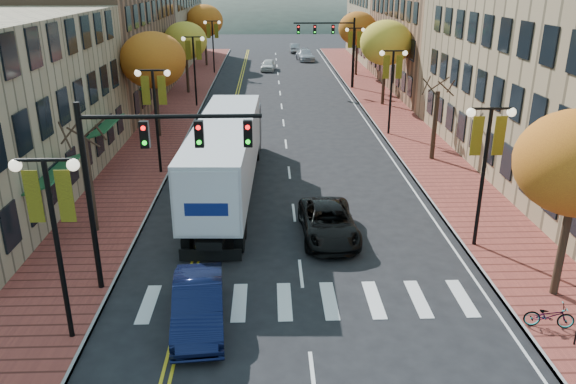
{
  "coord_description": "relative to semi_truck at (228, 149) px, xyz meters",
  "views": [
    {
      "loc": [
        -1.19,
        -15.19,
        10.81
      ],
      "look_at": [
        -0.39,
        7.12,
        2.2
      ],
      "focal_mm": 35.0,
      "sensor_mm": 36.0,
      "label": 1
    }
  ],
  "objects": [
    {
      "name": "lamp_left_d",
      "position": [
        -4.21,
        39.23,
        1.85
      ],
      "size": [
        1.96,
        0.36,
        6.05
      ],
      "color": "black",
      "rests_on": "ground"
    },
    {
      "name": "semi_truck",
      "position": [
        0.0,
        0.0,
        0.0
      ],
      "size": [
        3.28,
        16.8,
        4.18
      ],
      "rotation": [
        0.0,
        0.0,
        -0.04
      ],
      "color": "black",
      "rests_on": "ground"
    },
    {
      "name": "car_far_silver",
      "position": [
        7.2,
        50.06,
        -1.7
      ],
      "size": [
        2.57,
        5.29,
        1.48
      ],
      "primitive_type": "imported",
      "rotation": [
        0.0,
        0.0,
        0.1
      ],
      "color": "#A6A5AD",
      "rests_on": "ground"
    },
    {
      "name": "traffic_mast_far",
      "position": [
        8.77,
        29.23,
        2.48
      ],
      "size": [
        6.1,
        0.34,
        7.0
      ],
      "color": "black",
      "rests_on": "ground"
    },
    {
      "name": "tree_left_c",
      "position": [
        -5.71,
        27.23,
        2.61
      ],
      "size": [
        4.16,
        4.16,
        6.69
      ],
      "color": "#382619",
      "rests_on": "sidewalk_left"
    },
    {
      "name": "sidewalk_right",
      "position": [
        12.29,
        19.73,
        -2.37
      ],
      "size": [
        4.0,
        85.0,
        0.15
      ],
      "primitive_type": "cube",
      "color": "brown",
      "rests_on": "ground"
    },
    {
      "name": "building_right_mid",
      "position": [
        21.79,
        29.23,
        2.56
      ],
      "size": [
        15.0,
        24.0,
        10.0
      ],
      "primitive_type": "cube",
      "color": "brown",
      "rests_on": "ground"
    },
    {
      "name": "tree_right_c",
      "position": [
        12.29,
        21.23,
        3.0
      ],
      "size": [
        4.48,
        4.48,
        7.21
      ],
      "color": "#382619",
      "rests_on": "sidewalk_right"
    },
    {
      "name": "lamp_right_a",
      "position": [
        10.79,
        -6.77,
        1.85
      ],
      "size": [
        1.96,
        0.36,
        6.05
      ],
      "color": "black",
      "rests_on": "ground"
    },
    {
      "name": "sidewalk_left",
      "position": [
        -5.71,
        19.73,
        -2.37
      ],
      "size": [
        4.0,
        85.0,
        0.15
      ],
      "primitive_type": "cube",
      "color": "brown",
      "rests_on": "ground"
    },
    {
      "name": "car_far_white",
      "position": [
        2.16,
        41.48,
        -1.77
      ],
      "size": [
        2.04,
        4.1,
        1.34
      ],
      "primitive_type": "imported",
      "rotation": [
        0.0,
        0.0,
        -0.12
      ],
      "color": "silver",
      "rests_on": "ground"
    },
    {
      "name": "tree_left_a",
      "position": [
        -5.71,
        -4.77,
        -0.19
      ],
      "size": [
        0.28,
        0.28,
        4.2
      ],
      "color": "#382619",
      "rests_on": "sidewalk_left"
    },
    {
      "name": "lamp_left_a",
      "position": [
        -4.21,
        -12.77,
        1.85
      ],
      "size": [
        1.96,
        0.36,
        6.05
      ],
      "color": "black",
      "rests_on": "ground"
    },
    {
      "name": "building_left_far",
      "position": [
        -13.71,
        48.23,
        2.31
      ],
      "size": [
        12.0,
        26.0,
        9.5
      ],
      "primitive_type": "cube",
      "color": "#9E8966",
      "rests_on": "ground"
    },
    {
      "name": "bicycle",
      "position": [
        11.09,
        -12.82,
        -1.88
      ],
      "size": [
        1.65,
        0.81,
        0.83
      ],
      "primitive_type": "imported",
      "rotation": [
        0.0,
        0.0,
        1.4
      ],
      "color": "gray",
      "rests_on": "sidewalk_right"
    },
    {
      "name": "tree_right_b",
      "position": [
        12.29,
        5.23,
        -0.19
      ],
      "size": [
        0.28,
        0.28,
        4.2
      ],
      "color": "#382619",
      "rests_on": "sidewalk_right"
    },
    {
      "name": "tree_right_d",
      "position": [
        12.29,
        37.23,
        2.85
      ],
      "size": [
        4.35,
        4.35,
        7.0
      ],
      "color": "#382619",
      "rests_on": "sidewalk_right"
    },
    {
      "name": "navy_sedan",
      "position": [
        -0.26,
        -12.08,
        -1.68
      ],
      "size": [
        2.02,
        4.74,
        1.52
      ],
      "primitive_type": "imported",
      "rotation": [
        0.0,
        0.0,
        0.09
      ],
      "color": "black",
      "rests_on": "ground"
    },
    {
      "name": "lamp_left_b",
      "position": [
        -4.21,
        3.23,
        1.85
      ],
      "size": [
        1.96,
        0.36,
        6.05
      ],
      "color": "black",
      "rests_on": "ground"
    },
    {
      "name": "building_right_far",
      "position": [
        21.79,
        51.23,
        3.06
      ],
      "size": [
        15.0,
        20.0,
        11.0
      ],
      "primitive_type": "cube",
      "color": "#9E8966",
      "rests_on": "ground"
    },
    {
      "name": "tree_left_d",
      "position": [
        -5.71,
        45.23,
        3.16
      ],
      "size": [
        4.61,
        4.61,
        7.42
      ],
      "color": "#382619",
      "rests_on": "sidewalk_left"
    },
    {
      "name": "black_suv",
      "position": [
        4.69,
        -5.57,
        -1.73
      ],
      "size": [
        2.5,
        5.16,
        1.42
      ],
      "primitive_type": "imported",
      "rotation": [
        0.0,
        0.0,
        0.03
      ],
      "color": "black",
      "rests_on": "ground"
    },
    {
      "name": "car_far_oncoming",
      "position": [
        6.24,
        58.83,
        -1.78
      ],
      "size": [
        1.4,
        4.0,
        1.32
      ],
      "primitive_type": "imported",
      "rotation": [
        0.0,
        0.0,
        3.14
      ],
      "color": "#96969D",
      "rests_on": "ground"
    },
    {
      "name": "traffic_mast_near",
      "position": [
        -2.18,
        -9.77,
        2.48
      ],
      "size": [
        6.1,
        0.35,
        7.0
      ],
      "color": "black",
      "rests_on": "ground"
    },
    {
      "name": "building_left_mid",
      "position": [
        -13.71,
        23.23,
        3.06
      ],
      "size": [
        12.0,
        24.0,
        11.0
      ],
      "primitive_type": "cube",
      "color": "brown",
      "rests_on": "ground"
    },
    {
      "name": "ground",
      "position": [
        3.29,
        -12.77,
        -2.44
      ],
      "size": [
        200.0,
        200.0,
        0.0
      ],
      "primitive_type": "plane",
      "color": "black",
      "rests_on": "ground"
    },
    {
      "name": "tree_left_b",
      "position": [
        -5.71,
        11.23,
        3.0
      ],
      "size": [
        4.48,
        4.48,
        7.21
      ],
      "color": "#382619",
      "rests_on": "sidewalk_left"
    },
    {
      "name": "lamp_left_c",
      "position": [
        -4.21,
        21.23,
        1.85
      ],
      "size": [
        1.96,
        0.36,
        6.05
      ],
      "color": "black",
      "rests_on": "ground"
    },
    {
      "name": "lamp_right_c",
      "position": [
        10.79,
        29.23,
        1.85
      ],
      "size": [
        1.96,
        0.36,
        6.05
      ],
      "color": "black",
      "rests_on": "ground"
    },
    {
      "name": "lamp_right_b",
      "position": [
        10.79,
        11.23,
        1.85
      ],
      "size": [
        1.96,
        0.36,
        6.05
      ],
      "color": "black",
      "rests_on": "ground"
    }
  ]
}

